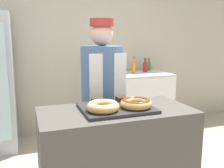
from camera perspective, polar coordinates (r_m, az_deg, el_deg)
wall_back at (r=3.90m, az=-10.12°, el=8.81°), size 8.00×0.06×2.70m
display_counter at (r=2.08m, az=0.97°, el=-18.06°), size 1.16×0.58×0.92m
serving_tray at (r=1.90m, az=1.01°, el=-5.50°), size 0.53×0.43×0.02m
donut_light_glaze at (r=1.78m, az=-2.09°, el=-5.03°), size 0.24×0.24×0.06m
donut_chocolate_glaze at (r=1.87m, az=5.52°, el=-4.30°), size 0.24×0.24×0.06m
brownie_back_left at (r=2.01m, az=-3.36°, el=-3.83°), size 0.08×0.08×0.03m
brownie_back_right at (r=2.07m, az=2.18°, el=-3.36°), size 0.08×0.08×0.03m
baker_person at (r=2.46m, az=-2.18°, el=-3.78°), size 0.41×0.41×1.63m
chest_freezer at (r=3.93m, az=5.23°, el=-4.15°), size 1.03×0.66×0.92m
bottle_green at (r=4.22m, az=8.38°, el=4.15°), size 0.06×0.06×0.20m
bottle_red at (r=4.01m, az=7.57°, el=3.95°), size 0.07×0.07×0.22m
bottle_orange at (r=3.83m, az=4.97°, el=3.91°), size 0.06×0.06×0.25m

